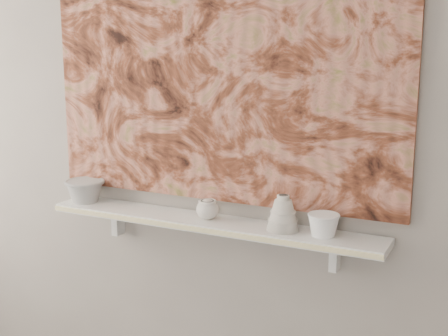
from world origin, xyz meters
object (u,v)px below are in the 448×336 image
Objects in this scene: bell_vessel at (283,213)px; painting at (219,62)px; shelf at (210,223)px; bowl_white at (323,225)px; cup_cream at (207,209)px; bowl_grey at (85,191)px.

painting is at bearing 165.18° from bell_vessel.
painting reaches higher than bell_vessel.
shelf is 12.05× the size of bowl_white.
cup_cream reaches higher than shelf.
cup_cream is at bearing 180.00° from shelf.
cup_cream is at bearing 180.00° from bowl_white.
shelf is 0.46m from bowl_white.
bowl_white is (0.46, -0.08, -0.57)m from painting.
bowl_grey is at bearing 180.00° from cup_cream.
bell_vessel reaches higher than bowl_white.
bowl_white reaches higher than shelf.
bowl_white is (1.07, 0.00, -0.01)m from bowl_grey.
bell_vessel reaches higher than shelf.
painting reaches higher than shelf.
painting is 0.83m from bowl_grey.
shelf is 0.32m from bell_vessel.
bowl_grey is 1.50× the size of bowl_white.
bowl_grey is 0.60m from cup_cream.
bowl_white is (0.16, 0.00, -0.03)m from bell_vessel.
bell_vessel is (0.92, 0.00, 0.02)m from bowl_grey.
shelf is at bearing 0.00° from cup_cream.
shelf is 0.61m from bowl_grey.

